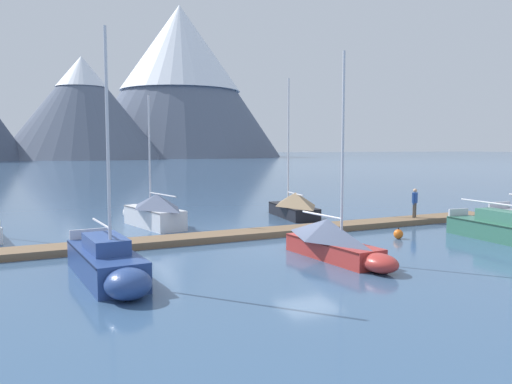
% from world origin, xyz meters
% --- Properties ---
extents(ground_plane, '(700.00, 700.00, 0.00)m').
position_xyz_m(ground_plane, '(0.00, 0.00, 0.00)').
color(ground_plane, '#38567A').
extents(mountain_central_massif, '(58.39, 58.39, 37.13)m').
position_xyz_m(mountain_central_massif, '(2.23, 179.65, 18.93)').
color(mountain_central_massif, slate).
rests_on(mountain_central_massif, ground).
extents(mountain_shoulder_ridge, '(88.57, 88.57, 66.09)m').
position_xyz_m(mountain_shoulder_ridge, '(45.24, 205.98, 35.42)').
color(mountain_shoulder_ridge, slate).
rests_on(mountain_shoulder_ridge, ground).
extents(dock, '(29.60, 3.95, 0.30)m').
position_xyz_m(dock, '(0.00, 4.00, 0.14)').
color(dock, brown).
rests_on(dock, ground).
extents(sailboat_second_berth, '(2.24, 6.31, 8.14)m').
position_xyz_m(sailboat_second_berth, '(-8.50, -2.04, 0.61)').
color(sailboat_second_berth, navy).
rests_on(sailboat_second_berth, ground).
extents(sailboat_mid_dock_port, '(2.95, 6.01, 7.20)m').
position_xyz_m(sailboat_mid_dock_port, '(-4.96, 9.07, 0.87)').
color(sailboat_mid_dock_port, silver).
rests_on(sailboat_mid_dock_port, ground).
extents(sailboat_mid_dock_starboard, '(2.03, 5.90, 7.97)m').
position_xyz_m(sailboat_mid_dock_starboard, '(0.08, -1.99, 0.74)').
color(sailboat_mid_dock_starboard, '#B2332D').
rests_on(sailboat_mid_dock_starboard, ground).
extents(sailboat_far_berth, '(2.22, 5.91, 8.70)m').
position_xyz_m(sailboat_far_berth, '(3.91, 9.48, 0.77)').
color(sailboat_far_berth, black).
rests_on(sailboat_far_berth, ground).
extents(sailboat_outer_slip, '(1.46, 6.57, 7.32)m').
position_xyz_m(sailboat_outer_slip, '(9.29, -1.93, 0.58)').
color(sailboat_outer_slip, '#336B56').
rests_on(sailboat_outer_slip, ground).
extents(person_on_dock, '(0.50, 0.40, 1.69)m').
position_xyz_m(person_on_dock, '(9.41, 4.70, 1.26)').
color(person_on_dock, brown).
rests_on(person_on_dock, dock).
extents(mooring_buoy_channel_marker, '(0.46, 0.46, 0.54)m').
position_xyz_m(mooring_buoy_channel_marker, '(5.24, 0.75, 0.23)').
color(mooring_buoy_channel_marker, orange).
rests_on(mooring_buoy_channel_marker, ground).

